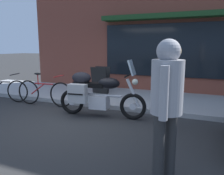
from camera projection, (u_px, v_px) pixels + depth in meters
ground_plane at (69, 121)px, 5.20m from camera, size 80.00×80.00×0.00m
touring_motorcycle at (95, 92)px, 5.47m from camera, size 2.19×0.80×1.39m
parked_bicycle at (44, 92)px, 6.52m from camera, size 1.81×0.48×0.95m
pedestrian_walking at (167, 95)px, 2.71m from camera, size 0.39×0.56×1.77m
sandwich_board_sign at (101, 80)px, 7.64m from camera, size 0.55×0.41×0.89m
second_bicycle_by_cafe at (2, 90)px, 7.01m from camera, size 1.64×0.57×0.93m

